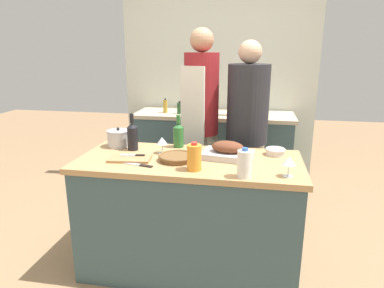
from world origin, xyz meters
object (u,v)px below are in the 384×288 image
object	(u,v)px
juice_jug	(194,157)
milk_jug	(244,164)
roasting_pan	(228,152)
cutting_board	(130,159)
stock_pot	(119,138)
wine_bottle_dark	(179,135)
condiment_bottle_tall	(205,105)
person_cook_aproned	(201,118)
wicker_basket	(177,157)
wine_glass_left	(289,161)
stand_mixer	(241,102)
condiment_bottle_extra	(180,108)
wine_glass_right	(162,141)
wine_bottle_green	(133,136)
person_cook_guest	(247,129)
mixing_bowl	(275,151)
knife_paring	(133,155)
knife_chef	(137,165)
condiment_bottle_short	(165,106)

from	to	relation	value
juice_jug	milk_jug	bearing A→B (deg)	-12.38
roasting_pan	cutting_board	distance (m)	0.69
stock_pot	wine_bottle_dark	size ratio (longest dim) A/B	0.70
juice_jug	condiment_bottle_tall	distance (m)	1.76
wine_bottle_dark	roasting_pan	bearing A→B (deg)	-27.85
milk_jug	person_cook_aproned	distance (m)	1.14
wicker_basket	milk_jug	bearing A→B (deg)	-27.00
roasting_pan	condiment_bottle_tall	distance (m)	1.51
roasting_pan	wine_glass_left	bearing A→B (deg)	-37.21
stand_mixer	condiment_bottle_extra	world-z (taller)	stand_mixer
roasting_pan	person_cook_aproned	size ratio (longest dim) A/B	0.22
milk_jug	wine_glass_right	size ratio (longest dim) A/B	1.51
wine_bottle_dark	wine_bottle_green	bearing A→B (deg)	-156.55
person_cook_guest	wine_bottle_dark	bearing A→B (deg)	-126.06
stock_pot	wine_bottle_green	world-z (taller)	wine_bottle_green
milk_jug	person_cook_aproned	xyz separation A→B (m)	(-0.43, 1.06, 0.06)
condiment_bottle_tall	juice_jug	bearing A→B (deg)	-83.89
stock_pot	wicker_basket	bearing A→B (deg)	-26.09
person_cook_aproned	mixing_bowl	bearing A→B (deg)	-18.09
roasting_pan	knife_paring	bearing A→B (deg)	-169.38
juice_jug	knife_chef	distance (m)	0.40
milk_jug	condiment_bottle_short	world-z (taller)	condiment_bottle_short
roasting_pan	person_cook_aproned	world-z (taller)	person_cook_aproned
cutting_board	stock_pot	world-z (taller)	stock_pot
wine_bottle_green	condiment_bottle_extra	xyz separation A→B (m)	(0.10, 1.21, 0.01)
roasting_pan	condiment_bottle_extra	world-z (taller)	condiment_bottle_extra
wicker_basket	condiment_bottle_tall	xyz separation A→B (m)	(-0.04, 1.58, 0.12)
wine_bottle_dark	condiment_bottle_extra	size ratio (longest dim) A/B	1.89
wicker_basket	condiment_bottle_short	size ratio (longest dim) A/B	1.64
wicker_basket	cutting_board	xyz separation A→B (m)	(-0.33, -0.05, -0.01)
roasting_pan	milk_jug	distance (m)	0.38
wicker_basket	condiment_bottle_extra	xyz separation A→B (m)	(-0.29, 1.40, 0.10)
knife_chef	person_cook_aproned	xyz separation A→B (m)	(0.28, 0.96, 0.14)
stock_pot	stand_mixer	world-z (taller)	stand_mixer
condiment_bottle_short	wine_bottle_dark	bearing A→B (deg)	-70.20
condiment_bottle_short	wine_bottle_green	bearing A→B (deg)	-86.75
roasting_pan	stand_mixer	bearing A→B (deg)	88.85
wicker_basket	knife_paring	size ratio (longest dim) A/B	1.48
wine_glass_left	condiment_bottle_tall	size ratio (longest dim) A/B	0.75
condiment_bottle_short	person_cook_aproned	xyz separation A→B (m)	(0.50, -0.62, 0.01)
mixing_bowl	wine_glass_right	size ratio (longest dim) A/B	1.19
cutting_board	milk_jug	xyz separation A→B (m)	(0.80, -0.19, 0.08)
wine_glass_right	condiment_bottle_short	distance (m)	1.32
roasting_pan	condiment_bottle_tall	xyz separation A→B (m)	(-0.38, 1.46, 0.09)
condiment_bottle_extra	person_cook_aproned	xyz separation A→B (m)	(0.33, -0.59, 0.02)
juice_jug	stand_mixer	size ratio (longest dim) A/B	0.52
condiment_bottle_short	condiment_bottle_extra	bearing A→B (deg)	-10.29
stock_pot	person_cook_aproned	world-z (taller)	person_cook_aproned
milk_jug	condiment_bottle_extra	bearing A→B (deg)	114.86
wine_bottle_dark	stock_pot	bearing A→B (deg)	-171.58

